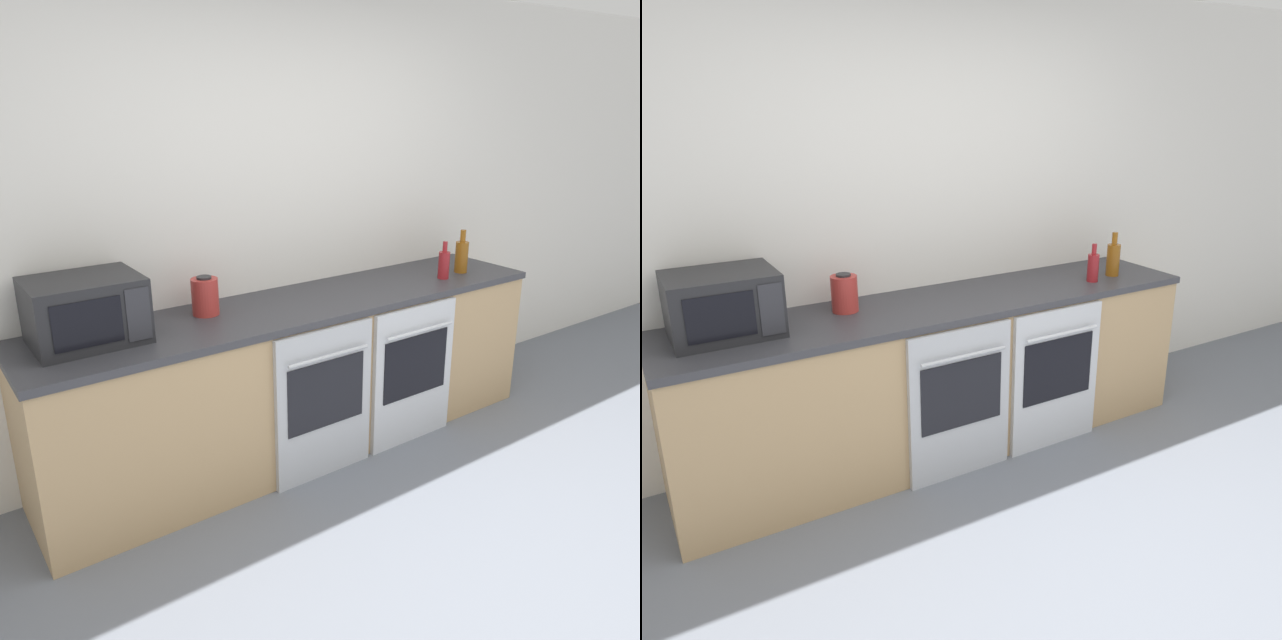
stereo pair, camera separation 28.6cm
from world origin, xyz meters
TOP-DOWN VIEW (x-y plane):
  - ground_plane at (0.00, 0.00)m, footprint 16.00×16.00m
  - wall_back at (0.00, 1.95)m, footprint 10.00×0.06m
  - counter_back at (0.00, 1.60)m, footprint 3.07×0.65m
  - oven_left at (-0.09, 1.27)m, footprint 0.61×0.06m
  - oven_right at (0.56, 1.27)m, footprint 0.61×0.06m
  - microwave at (-1.15, 1.66)m, footprint 0.49×0.40m
  - bottle_amber at (1.19, 1.52)m, footprint 0.08×0.08m
  - bottle_red at (0.98, 1.48)m, footprint 0.07×0.07m
  - kettle at (-0.54, 1.71)m, footprint 0.14×0.14m

SIDE VIEW (x-z plane):
  - ground_plane at x=0.00m, z-range 0.00..0.00m
  - oven_left at x=-0.09m, z-range 0.01..0.87m
  - oven_right at x=0.56m, z-range 0.01..0.87m
  - counter_back at x=0.00m, z-range 0.00..0.91m
  - bottle_red at x=0.98m, z-range 0.88..1.12m
  - kettle at x=-0.54m, z-range 0.90..1.11m
  - bottle_amber at x=1.19m, z-range 0.88..1.15m
  - microwave at x=-1.15m, z-range 0.91..1.21m
  - wall_back at x=0.00m, z-range 0.00..2.60m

